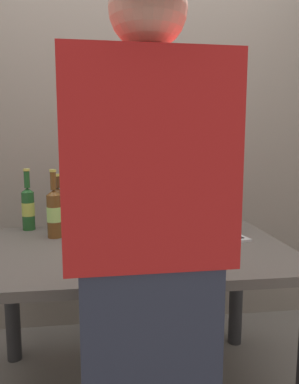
{
  "coord_description": "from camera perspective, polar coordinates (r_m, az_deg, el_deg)",
  "views": [
    {
      "loc": [
        -0.16,
        -1.65,
        1.23
      ],
      "look_at": [
        0.07,
        0.0,
        0.99
      ],
      "focal_mm": 35.39,
      "sensor_mm": 36.0,
      "label": 1
    }
  ],
  "objects": [
    {
      "name": "back_wall",
      "position": [
        2.44,
        -4.14,
        10.01
      ],
      "size": [
        6.0,
        0.1,
        2.6
      ],
      "primitive_type": "cube",
      "color": "gray",
      "rests_on": "ground"
    },
    {
      "name": "beer_bottle_brown",
      "position": [
        2.11,
        -17.83,
        -2.16
      ],
      "size": [
        0.07,
        0.07,
        0.33
      ],
      "color": "#1E5123",
      "rests_on": "desk"
    },
    {
      "name": "person_figure",
      "position": [
        1.09,
        -0.21,
        -12.15
      ],
      "size": [
        0.46,
        0.29,
        1.69
      ],
      "color": "#2D3347",
      "rests_on": "ground"
    },
    {
      "name": "desk",
      "position": [
        1.77,
        -2.25,
        -11.89
      ],
      "size": [
        1.4,
        0.89,
        0.74
      ],
      "color": "#56514C",
      "rests_on": "ground"
    },
    {
      "name": "laptop",
      "position": [
        1.91,
        8.28,
        -5.03
      ],
      "size": [
        0.39,
        0.35,
        0.23
      ],
      "color": "#B7BABC",
      "rests_on": "desk"
    },
    {
      "name": "beer_bottle_green",
      "position": [
        1.92,
        -14.15,
        -2.97
      ],
      "size": [
        0.07,
        0.07,
        0.34
      ],
      "color": "brown",
      "rests_on": "desk"
    },
    {
      "name": "beer_bottle_amber",
      "position": [
        2.09,
        -13.59,
        -2.26
      ],
      "size": [
        0.06,
        0.06,
        0.3
      ],
      "color": "#472B14",
      "rests_on": "desk"
    }
  ]
}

